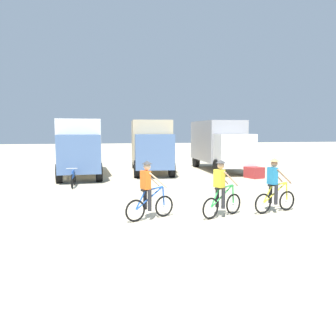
% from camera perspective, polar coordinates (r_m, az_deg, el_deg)
% --- Properties ---
extents(ground_plane, '(120.00, 120.00, 0.00)m').
position_cam_1_polar(ground_plane, '(10.86, 2.68, -8.25)').
color(ground_plane, beige).
extents(box_truck_white_box, '(2.74, 6.87, 3.35)m').
position_cam_1_polar(box_truck_white_box, '(21.10, -14.71, 3.82)').
color(box_truck_white_box, white).
rests_on(box_truck_white_box, ground).
extents(box_truck_tan_camper, '(2.85, 6.90, 3.35)m').
position_cam_1_polar(box_truck_tan_camper, '(22.34, -2.89, 4.15)').
color(box_truck_tan_camper, '#CCB78E').
rests_on(box_truck_tan_camper, ground).
extents(box_truck_grey_hauler, '(2.49, 6.79, 3.35)m').
position_cam_1_polar(box_truck_grey_hauler, '(23.39, 8.60, 4.19)').
color(box_truck_grey_hauler, '#9E9EA3').
rests_on(box_truck_grey_hauler, ground).
extents(cyclist_orange_shirt, '(1.60, 0.82, 1.82)m').
position_cam_1_polar(cyclist_orange_shirt, '(10.44, -3.30, -4.09)').
color(cyclist_orange_shirt, black).
rests_on(cyclist_orange_shirt, ground).
extents(cyclist_cowboy_hat, '(1.57, 0.87, 1.82)m').
position_cam_1_polar(cyclist_cowboy_hat, '(10.86, 8.90, -3.75)').
color(cyclist_cowboy_hat, black).
rests_on(cyclist_cowboy_hat, ground).
extents(cyclist_near_camera, '(1.69, 0.63, 1.82)m').
position_cam_1_polar(cyclist_near_camera, '(11.85, 17.37, -3.11)').
color(cyclist_near_camera, black).
rests_on(cyclist_near_camera, ground).
extents(bicycle_spare, '(0.50, 1.73, 0.97)m').
position_cam_1_polar(bicycle_spare, '(17.12, -15.57, -1.72)').
color(bicycle_spare, black).
rests_on(bicycle_spare, ground).
extents(supply_crate, '(1.02, 1.14, 0.63)m').
position_cam_1_polar(supply_crate, '(20.14, 14.21, -0.73)').
color(supply_crate, '#9E2D2D').
rests_on(supply_crate, ground).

